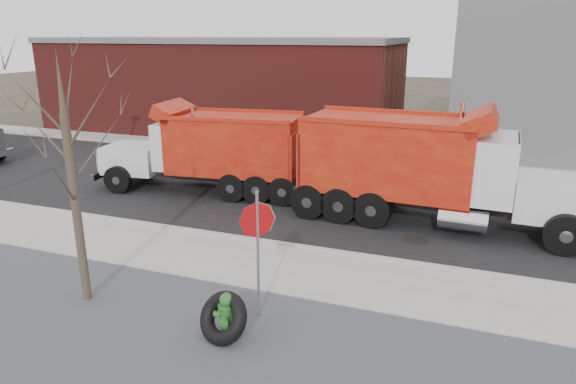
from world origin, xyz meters
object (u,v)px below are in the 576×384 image
at_px(truck_tire, 223,318).
at_px(stop_sign, 258,233).
at_px(dump_truck_red_b, 211,148).
at_px(dump_truck_red_a, 427,165).
at_px(fire_hydrant, 227,317).

height_order(truck_tire, stop_sign, stop_sign).
distance_m(truck_tire, dump_truck_red_b, 9.50).
xyz_separation_m(stop_sign, dump_truck_red_a, (2.46, 6.68, -0.03)).
height_order(dump_truck_red_a, dump_truck_red_b, dump_truck_red_a).
relative_size(fire_hydrant, dump_truck_red_b, 0.12).
height_order(fire_hydrant, truck_tire, truck_tire).
relative_size(truck_tire, dump_truck_red_b, 0.16).
relative_size(truck_tire, dump_truck_red_a, 0.13).
xyz_separation_m(fire_hydrant, dump_truck_red_a, (2.72, 7.56, 1.36)).
height_order(truck_tire, dump_truck_red_b, dump_truck_red_b).
relative_size(fire_hydrant, stop_sign, 0.35).
relative_size(dump_truck_red_a, dump_truck_red_b, 1.16).
bearing_deg(dump_truck_red_a, stop_sign, -107.65).
distance_m(fire_hydrant, stop_sign, 1.66).
relative_size(fire_hydrant, dump_truck_red_a, 0.11).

